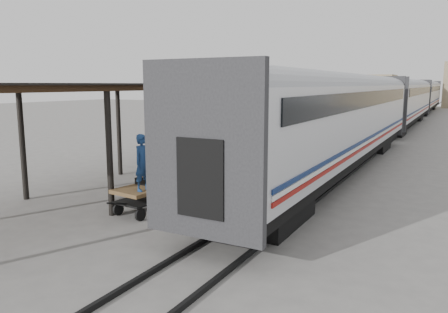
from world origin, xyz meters
name	(u,v)px	position (x,y,z in m)	size (l,w,h in m)	color
ground	(183,205)	(0.00, 0.00, 0.00)	(160.00, 160.00, 0.00)	slate
train	(404,99)	(3.19, 33.79, 2.69)	(3.45, 76.01, 4.01)	silver
canopy	(307,86)	(-3.40, 24.00, 4.00)	(4.90, 64.30, 4.15)	#422B19
rails	(402,126)	(3.20, 34.00, 0.06)	(1.54, 150.00, 0.12)	black
building_left	(363,90)	(-10.00, 82.00, 3.00)	(12.00, 8.00, 6.00)	tan
baggage_cart	(151,192)	(-0.54, -1.04, 0.65)	(1.54, 2.54, 0.86)	brown
suitcase_stack	(155,177)	(-0.61, -0.67, 1.06)	(1.28, 1.12, 0.58)	#3A3A3C
luggage_tug	(298,135)	(-1.71, 17.03, 0.60)	(1.38, 1.71, 1.32)	maroon
porter	(143,163)	(-0.29, -1.69, 1.74)	(0.64, 0.42, 1.76)	navy
pedestrian	(279,134)	(-2.26, 14.72, 0.91)	(1.06, 0.44, 1.82)	black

